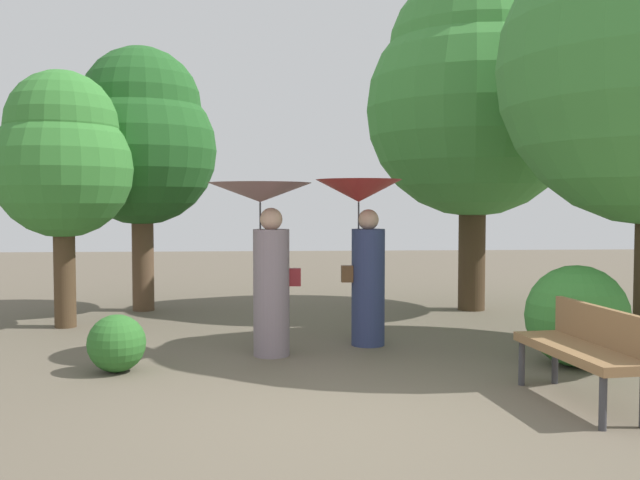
{
  "coord_description": "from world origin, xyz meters",
  "views": [
    {
      "loc": [
        -0.58,
        -5.4,
        1.71
      ],
      "look_at": [
        0.0,
        2.93,
        1.28
      ],
      "focal_mm": 39.07,
      "sensor_mm": 36.0,
      "label": 1
    }
  ],
  "objects_px": {
    "tree_mid_left": "(141,137)",
    "tree_mid_right": "(474,92)",
    "person_left": "(266,237)",
    "tree_near_left": "(62,156)",
    "park_bench": "(586,345)",
    "person_right": "(363,233)"
  },
  "relations": [
    {
      "from": "person_left",
      "to": "tree_near_left",
      "type": "relative_size",
      "value": 0.55
    },
    {
      "from": "tree_near_left",
      "to": "park_bench",
      "type": "bearing_deg",
      "value": -36.61
    },
    {
      "from": "park_bench",
      "to": "tree_mid_left",
      "type": "xyz_separation_m",
      "value": [
        -4.75,
        5.61,
        2.27
      ]
    },
    {
      "from": "park_bench",
      "to": "tree_mid_right",
      "type": "height_order",
      "value": "tree_mid_right"
    },
    {
      "from": "person_left",
      "to": "person_right",
      "type": "xyz_separation_m",
      "value": [
        1.17,
        0.5,
        0.02
      ]
    },
    {
      "from": "person_left",
      "to": "park_bench",
      "type": "bearing_deg",
      "value": -134.06
    },
    {
      "from": "person_right",
      "to": "park_bench",
      "type": "bearing_deg",
      "value": -155.4
    },
    {
      "from": "tree_near_left",
      "to": "person_left",
      "type": "bearing_deg",
      "value": -35.81
    },
    {
      "from": "person_right",
      "to": "tree_mid_left",
      "type": "height_order",
      "value": "tree_mid_left"
    },
    {
      "from": "tree_mid_left",
      "to": "tree_mid_right",
      "type": "distance_m",
      "value": 5.36
    },
    {
      "from": "tree_near_left",
      "to": "tree_mid_left",
      "type": "distance_m",
      "value": 1.73
    },
    {
      "from": "person_left",
      "to": "tree_mid_left",
      "type": "relative_size",
      "value": 0.46
    },
    {
      "from": "tree_mid_left",
      "to": "person_right",
      "type": "bearing_deg",
      "value": -43.46
    },
    {
      "from": "park_bench",
      "to": "tree_near_left",
      "type": "relative_size",
      "value": 0.43
    },
    {
      "from": "person_right",
      "to": "person_left",
      "type": "bearing_deg",
      "value": 106.62
    },
    {
      "from": "person_left",
      "to": "tree_mid_left",
      "type": "height_order",
      "value": "tree_mid_left"
    },
    {
      "from": "person_right",
      "to": "tree_mid_left",
      "type": "xyz_separation_m",
      "value": [
        -3.17,
        3.0,
        1.42
      ]
    },
    {
      "from": "tree_near_left",
      "to": "tree_mid_right",
      "type": "relative_size",
      "value": 0.65
    },
    {
      "from": "person_left",
      "to": "tree_near_left",
      "type": "distance_m",
      "value": 3.61
    },
    {
      "from": "park_bench",
      "to": "tree_mid_left",
      "type": "distance_m",
      "value": 7.69
    },
    {
      "from": "tree_mid_left",
      "to": "person_left",
      "type": "bearing_deg",
      "value": -60.28
    },
    {
      "from": "park_bench",
      "to": "tree_mid_left",
      "type": "relative_size",
      "value": 0.37
    }
  ]
}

